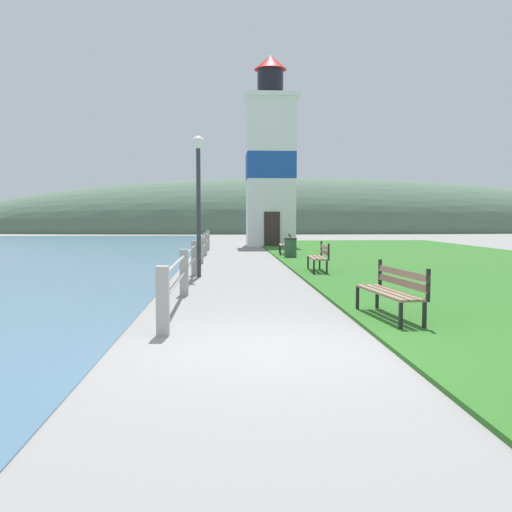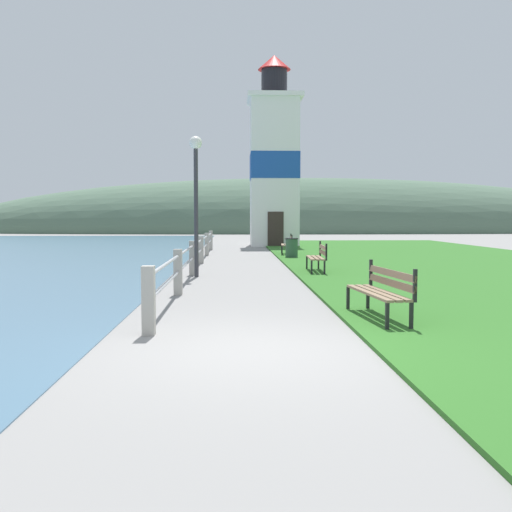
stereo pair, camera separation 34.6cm
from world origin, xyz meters
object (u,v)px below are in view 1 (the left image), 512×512
object	(u,v)px
park_bench_far	(286,243)
park_bench_midway	(320,255)
park_bench_near	(393,288)
trash_bin	(290,248)
lamp_post	(198,180)
lighthouse	(270,163)

from	to	relation	value
park_bench_far	park_bench_midway	bearing A→B (deg)	95.24
park_bench_near	trash_bin	bearing A→B (deg)	-95.67
park_bench_midway	trash_bin	world-z (taller)	park_bench_midway
park_bench_near	park_bench_far	size ratio (longest dim) A/B	1.21
trash_bin	lamp_post	size ratio (longest dim) A/B	0.21
park_bench_midway	lamp_post	xyz separation A→B (m)	(-3.61, -0.90, 2.20)
park_bench_midway	trash_bin	xyz separation A→B (m)	(-0.20, 6.09, -0.11)
lighthouse	park_bench_midway	bearing A→B (deg)	-89.27
park_bench_midway	lighthouse	world-z (taller)	lighthouse
lighthouse	lamp_post	size ratio (longest dim) A/B	2.79
park_bench_near	park_bench_far	world-z (taller)	same
lighthouse	trash_bin	world-z (taller)	lighthouse
park_bench_near	lamp_post	distance (m)	8.15
park_bench_midway	trash_bin	bearing A→B (deg)	-85.46
park_bench_midway	lighthouse	xyz separation A→B (m)	(-0.21, 16.55, 4.31)
park_bench_midway	lighthouse	distance (m)	17.10
park_bench_near	trash_bin	size ratio (longest dim) A/B	2.37
park_bench_near	lighthouse	distance (m)	24.85
park_bench_midway	park_bench_far	distance (m)	8.04
park_bench_near	park_bench_midway	xyz separation A→B (m)	(0.12, 7.93, -0.00)
trash_bin	park_bench_near	bearing A→B (deg)	-89.66
lighthouse	trash_bin	bearing A→B (deg)	-89.94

